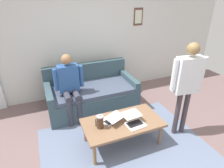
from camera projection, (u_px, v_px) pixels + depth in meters
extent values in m
plane|color=#765D5C|center=(134.00, 149.00, 3.09)|extent=(7.68, 7.68, 0.00)
cube|color=slate|center=(124.00, 146.00, 3.14)|extent=(2.61, 1.89, 0.01)
cube|color=silver|center=(91.00, 37.00, 4.32)|extent=(7.04, 0.10, 2.70)
cube|color=brown|center=(138.00, 17.00, 4.50)|extent=(0.23, 0.02, 0.40)
cube|color=beige|center=(138.00, 17.00, 4.49)|extent=(0.18, 0.00, 0.30)
cube|color=#374F59|center=(92.00, 99.00, 4.10)|extent=(1.83, 0.94, 0.42)
cube|color=#455065|center=(92.00, 89.00, 3.97)|extent=(1.59, 0.86, 0.08)
cube|color=#374F59|center=(86.00, 73.00, 4.24)|extent=(1.83, 0.14, 0.46)
cube|color=#374F59|center=(128.00, 79.00, 4.25)|extent=(0.12, 0.94, 0.20)
cube|color=#374F59|center=(48.00, 93.00, 3.68)|extent=(0.12, 0.94, 0.20)
cube|color=#876347|center=(123.00, 123.00, 3.04)|extent=(1.25, 0.67, 0.04)
cylinder|color=#826249|center=(160.00, 135.00, 3.11)|extent=(0.05, 0.05, 0.39)
cylinder|color=olive|center=(95.00, 155.00, 2.73)|extent=(0.05, 0.05, 0.39)
cylinder|color=#8F6549|center=(143.00, 117.00, 3.55)|extent=(0.05, 0.05, 0.39)
cylinder|color=#855D4E|center=(85.00, 132.00, 3.17)|extent=(0.05, 0.05, 0.39)
cube|color=silver|center=(111.00, 120.00, 3.07)|extent=(0.34, 0.30, 0.01)
cube|color=black|center=(111.00, 120.00, 3.05)|extent=(0.27, 0.21, 0.00)
cube|color=silver|center=(115.00, 117.00, 2.97)|extent=(0.34, 0.29, 0.03)
cube|color=white|center=(114.00, 117.00, 2.97)|extent=(0.30, 0.26, 0.03)
cube|color=silver|center=(135.00, 125.00, 2.96)|extent=(0.31, 0.26, 0.01)
cube|color=black|center=(135.00, 123.00, 2.97)|extent=(0.25, 0.16, 0.00)
cube|color=silver|center=(131.00, 114.00, 3.01)|extent=(0.31, 0.25, 0.02)
cube|color=#2D2B2E|center=(132.00, 114.00, 3.01)|extent=(0.28, 0.22, 0.02)
cylinder|color=#4C3323|center=(100.00, 122.00, 2.87)|extent=(0.10, 0.10, 0.19)
cylinder|color=#B7B7BC|center=(100.00, 117.00, 2.82)|extent=(0.10, 0.10, 0.02)
sphere|color=#B2B2B7|center=(100.00, 115.00, 2.81)|extent=(0.03, 0.03, 0.03)
cube|color=black|center=(96.00, 123.00, 2.84)|extent=(0.01, 0.01, 0.14)
cylinder|color=#413B41|center=(185.00, 112.00, 3.29)|extent=(0.08, 0.08, 0.83)
cylinder|color=#413B41|center=(177.00, 113.00, 3.26)|extent=(0.08, 0.08, 0.83)
cube|color=white|center=(188.00, 75.00, 2.96)|extent=(0.43, 0.23, 0.58)
cylinder|color=white|center=(202.00, 72.00, 3.01)|extent=(0.09, 0.09, 0.50)
cylinder|color=white|center=(174.00, 75.00, 2.90)|extent=(0.09, 0.09, 0.50)
sphere|color=olive|center=(193.00, 49.00, 2.78)|extent=(0.19, 0.19, 0.19)
cylinder|color=#383947|center=(80.00, 112.00, 3.57)|extent=(0.10, 0.10, 0.50)
cylinder|color=#383947|center=(70.00, 114.00, 3.52)|extent=(0.10, 0.10, 0.50)
cylinder|color=#383947|center=(76.00, 94.00, 3.59)|extent=(0.12, 0.40, 0.12)
cylinder|color=#383947|center=(67.00, 96.00, 3.53)|extent=(0.12, 0.40, 0.12)
cube|color=#2D5599|center=(68.00, 78.00, 3.60)|extent=(0.37, 0.20, 0.52)
cylinder|color=#2D5599|center=(81.00, 76.00, 3.62)|extent=(0.08, 0.08, 0.42)
cylinder|color=#2D5599|center=(56.00, 80.00, 3.46)|extent=(0.08, 0.08, 0.42)
sphere|color=#9A704A|center=(66.00, 59.00, 3.43)|extent=(0.19, 0.19, 0.19)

